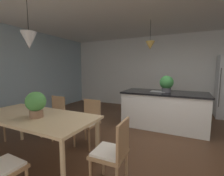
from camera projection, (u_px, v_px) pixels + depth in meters
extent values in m
cube|color=#4C301E|center=(153.00, 149.00, 2.92)|extent=(10.00, 8.40, 0.04)
cube|color=silver|center=(172.00, 73.00, 5.67)|extent=(10.00, 0.12, 2.70)
cube|color=#9EB7C6|center=(13.00, 74.00, 4.52)|extent=(0.06, 8.40, 2.70)
cube|color=#D1B284|center=(34.00, 116.00, 2.46)|extent=(2.00, 0.91, 0.04)
cylinder|color=#D1B284|center=(21.00, 123.00, 3.23)|extent=(0.06, 0.06, 0.73)
cylinder|color=#D1B284|center=(97.00, 140.00, 2.44)|extent=(0.06, 0.06, 0.73)
cylinder|color=#D1B284|center=(63.00, 167.00, 1.77)|extent=(0.06, 0.06, 0.73)
cube|color=#A87F56|center=(0.00, 170.00, 1.61)|extent=(0.41, 0.41, 0.04)
cube|color=white|center=(0.00, 167.00, 1.60)|extent=(0.37, 0.37, 0.03)
cylinder|color=#A87F56|center=(9.00, 175.00, 1.86)|extent=(0.04, 0.04, 0.41)
cube|color=#A87F56|center=(87.00, 124.00, 2.99)|extent=(0.41, 0.41, 0.04)
cube|color=white|center=(87.00, 122.00, 2.99)|extent=(0.37, 0.37, 0.03)
cube|color=#A87F56|center=(92.00, 110.00, 3.12)|extent=(0.38, 0.04, 0.42)
cylinder|color=#A87F56|center=(89.00, 140.00, 2.79)|extent=(0.04, 0.04, 0.41)
cylinder|color=#A87F56|center=(74.00, 137.00, 2.94)|extent=(0.04, 0.04, 0.41)
cylinder|color=#A87F56|center=(99.00, 133.00, 3.09)|extent=(0.04, 0.04, 0.41)
cylinder|color=#A87F56|center=(85.00, 130.00, 3.24)|extent=(0.04, 0.04, 0.41)
cube|color=#A87F56|center=(109.00, 154.00, 1.92)|extent=(0.42, 0.42, 0.04)
cube|color=white|center=(109.00, 151.00, 1.92)|extent=(0.37, 0.37, 0.03)
cube|color=#A87F56|center=(123.00, 139.00, 1.82)|extent=(0.04, 0.38, 0.42)
cylinder|color=#A87F56|center=(90.00, 175.00, 1.86)|extent=(0.04, 0.04, 0.41)
cylinder|color=#A87F56|center=(103.00, 160.00, 2.17)|extent=(0.04, 0.04, 0.41)
cylinder|color=#A87F56|center=(126.00, 166.00, 2.04)|extent=(0.04, 0.04, 0.41)
cube|color=#A87F56|center=(52.00, 117.00, 3.38)|extent=(0.41, 0.41, 0.04)
cube|color=white|center=(52.00, 116.00, 3.38)|extent=(0.37, 0.37, 0.03)
cube|color=#A87F56|center=(58.00, 105.00, 3.51)|extent=(0.38, 0.04, 0.42)
cylinder|color=#A87F56|center=(52.00, 132.00, 3.18)|extent=(0.04, 0.04, 0.41)
cylinder|color=#A87F56|center=(41.00, 129.00, 3.34)|extent=(0.04, 0.04, 0.41)
cylinder|color=#A87F56|center=(64.00, 126.00, 3.48)|extent=(0.04, 0.04, 0.41)
cylinder|color=#A87F56|center=(54.00, 124.00, 3.63)|extent=(0.04, 0.04, 0.41)
cylinder|color=#A87F56|center=(5.00, 132.00, 3.16)|extent=(0.04, 0.04, 0.41)
cube|color=white|center=(164.00, 110.00, 3.98)|extent=(1.97, 0.91, 0.88)
cube|color=black|center=(164.00, 93.00, 3.93)|extent=(2.03, 0.97, 0.04)
cube|color=gray|center=(158.00, 91.00, 3.99)|extent=(0.36, 0.30, 0.01)
cylinder|color=#4C4C4C|center=(220.00, 88.00, 4.47)|extent=(0.02, 0.02, 1.13)
cylinder|color=black|center=(27.00, 10.00, 2.43)|extent=(0.01, 0.01, 0.64)
cone|color=#B7B7B7|center=(29.00, 40.00, 2.48)|extent=(0.24, 0.24, 0.27)
cylinder|color=black|center=(150.00, 31.00, 3.92)|extent=(0.01, 0.01, 0.52)
cone|color=olive|center=(150.00, 45.00, 3.96)|extent=(0.24, 0.24, 0.20)
cylinder|color=#4C4C51|center=(166.00, 90.00, 3.90)|extent=(0.22, 0.22, 0.10)
sphere|color=#387F3D|center=(167.00, 82.00, 3.88)|extent=(0.33, 0.33, 0.33)
cylinder|color=#8C664C|center=(36.00, 113.00, 2.34)|extent=(0.19, 0.19, 0.12)
sphere|color=#478C42|center=(36.00, 101.00, 2.31)|extent=(0.29, 0.29, 0.29)
cylinder|color=silver|center=(39.00, 110.00, 2.35)|extent=(0.12, 0.12, 0.23)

